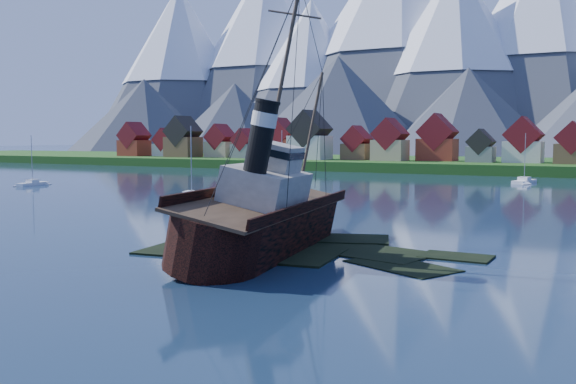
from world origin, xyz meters
The scene contains 10 objects.
ground centered at (0.00, 0.00, 0.00)m, with size 1400.00×1400.00×0.00m, color #182C45.
shoal centered at (1.78, 2.15, -0.35)m, with size 31.71×21.24×1.14m.
shore_bank centered at (0.00, 170.00, 0.00)m, with size 600.00×80.00×3.20m, color #164814.
seawall centered at (0.00, 132.00, 0.00)m, with size 600.00×2.50×2.00m, color #3F3D38.
town centered at (-33.12, 152.18, 8.99)m, with size 250.96×16.69×17.30m.
tugboat_wreck centered at (-1.64, 0.78, 3.15)m, with size 7.37×31.76×25.17m.
sailboat_a centered at (-36.99, 35.41, 0.29)m, with size 6.19×10.94×13.04m.
sailboat_b centered at (-88.14, 45.48, 0.27)m, with size 3.09×8.17×11.56m.
sailboat_c centered at (-40.59, 72.97, 0.29)m, with size 7.66×9.50×12.71m.
sailboat_e centered at (5.69, 105.39, 0.26)m, with size 4.25×10.69×12.07m.
Camera 1 is at (28.70, -50.93, 10.50)m, focal length 40.00 mm.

